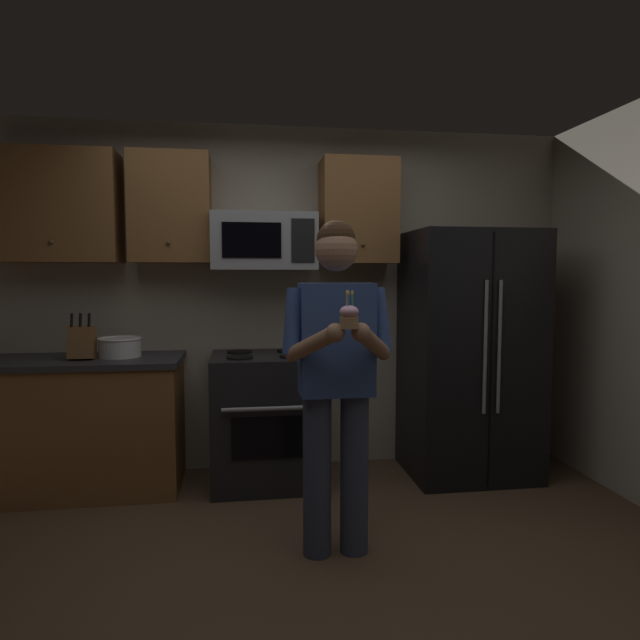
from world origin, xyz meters
name	(u,v)px	position (x,y,z in m)	size (l,w,h in m)	color
ground_plane	(311,585)	(0.00, 0.00, 0.00)	(6.00, 6.00, 0.00)	brown
wall_back	(282,299)	(0.00, 1.75, 1.30)	(4.40, 0.10, 2.60)	#B7AD99
oven_range	(266,418)	(-0.15, 1.36, 0.46)	(0.76, 0.70, 0.93)	black
microwave	(264,242)	(-0.15, 1.48, 1.72)	(0.74, 0.41, 0.40)	#9EA0A5
refrigerator	(469,354)	(1.35, 1.32, 0.90)	(0.90, 0.75, 1.80)	black
cabinet_row_upper	(182,209)	(-0.72, 1.53, 1.95)	(2.78, 0.36, 0.76)	brown
counter_left	(75,425)	(-1.45, 1.38, 0.46)	(1.44, 0.66, 0.92)	brown
knife_block	(82,342)	(-1.37, 1.33, 1.03)	(0.16, 0.15, 0.32)	brown
bowl_large_white	(120,347)	(-1.15, 1.41, 0.99)	(0.29, 0.29, 0.13)	white
person	(336,369)	(0.17, 0.28, 1.00)	(0.60, 0.48, 1.76)	#383F59
cupcake	(349,316)	(0.17, -0.05, 1.29)	(0.09, 0.09, 0.17)	#A87F56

